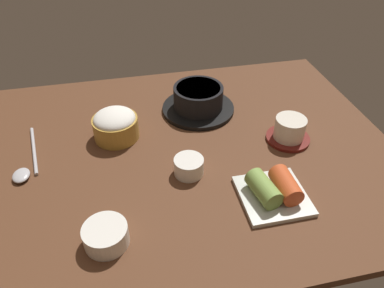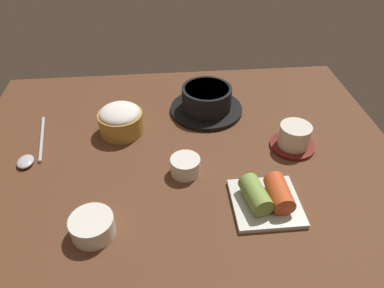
% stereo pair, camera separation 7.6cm
% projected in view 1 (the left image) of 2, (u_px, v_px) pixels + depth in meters
% --- Properties ---
extents(dining_table, '(1.00, 0.76, 0.02)m').
position_uv_depth(dining_table, '(182.00, 153.00, 0.85)').
color(dining_table, '#56331E').
rests_on(dining_table, ground).
extents(stone_pot, '(0.19, 0.19, 0.07)m').
position_uv_depth(stone_pot, '(198.00, 100.00, 0.96)').
color(stone_pot, black).
rests_on(stone_pot, dining_table).
extents(rice_bowl, '(0.11, 0.11, 0.07)m').
position_uv_depth(rice_bowl, '(115.00, 124.00, 0.86)').
color(rice_bowl, '#B78C38').
rests_on(rice_bowl, dining_table).
extents(tea_cup_with_saucer, '(0.10, 0.10, 0.06)m').
position_uv_depth(tea_cup_with_saucer, '(289.00, 130.00, 0.86)').
color(tea_cup_with_saucer, maroon).
rests_on(tea_cup_with_saucer, dining_table).
extents(banchan_cup_center, '(0.06, 0.06, 0.04)m').
position_uv_depth(banchan_cup_center, '(188.00, 166.00, 0.77)').
color(banchan_cup_center, white).
rests_on(banchan_cup_center, dining_table).
extents(kimchi_plate, '(0.13, 0.13, 0.05)m').
position_uv_depth(kimchi_plate, '(274.00, 190.00, 0.72)').
color(kimchi_plate, silver).
rests_on(kimchi_plate, dining_table).
extents(side_bowl_near, '(0.08, 0.08, 0.04)m').
position_uv_depth(side_bowl_near, '(106.00, 235.00, 0.63)').
color(side_bowl_near, white).
rests_on(side_bowl_near, dining_table).
extents(spoon, '(0.05, 0.20, 0.01)m').
position_uv_depth(spoon, '(26.00, 166.00, 0.79)').
color(spoon, '#B7B7BC').
rests_on(spoon, dining_table).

